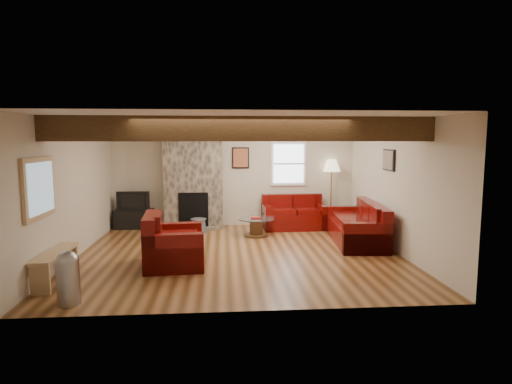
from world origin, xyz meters
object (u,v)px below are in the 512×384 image
tv_cabinet (134,219)px  floor_lamp (332,169)px  armchair_red (174,240)px  television (134,200)px  sofa_three (356,223)px  coffee_table (256,227)px  loveseat (294,212)px

tv_cabinet → floor_lamp: floor_lamp is taller
armchair_red → television: size_ratio=1.42×
sofa_three → armchair_red: 3.88m
coffee_table → sofa_three: bearing=-20.7°
sofa_three → coffee_table: (-2.04, 0.77, -0.22)m
loveseat → armchair_red: (-2.56, -2.91, 0.05)m
armchair_red → floor_lamp: 4.90m
sofa_three → armchair_red: armchair_red is taller
loveseat → television: television is taller
tv_cabinet → floor_lamp: (4.86, 0.02, 1.19)m
loveseat → coffee_table: 1.25m
loveseat → coffee_table: size_ratio=1.84×
armchair_red → coffee_table: size_ratio=1.35×
coffee_table → television: 3.11m
sofa_three → loveseat: (-1.06, 1.52, -0.02)m
tv_cabinet → loveseat: bearing=-4.4°
coffee_table → floor_lamp: (1.97, 1.07, 1.22)m
loveseat → tv_cabinet: (-3.87, 0.30, -0.17)m
sofa_three → armchair_red: (-3.62, -1.39, 0.03)m
coffee_table → tv_cabinet: bearing=160.0°
loveseat → floor_lamp: floor_lamp is taller
coffee_table → tv_cabinet: size_ratio=0.88×
sofa_three → coffee_table: size_ratio=2.65×
loveseat → tv_cabinet: size_ratio=1.62×
sofa_three → television: 5.26m
coffee_table → tv_cabinet: 3.08m
tv_cabinet → floor_lamp: 5.00m
loveseat → sofa_three: bearing=-57.1°
loveseat → tv_cabinet: bearing=173.7°
armchair_red → television: television is taller
coffee_table → tv_cabinet: tv_cabinet is taller
television → floor_lamp: 4.92m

